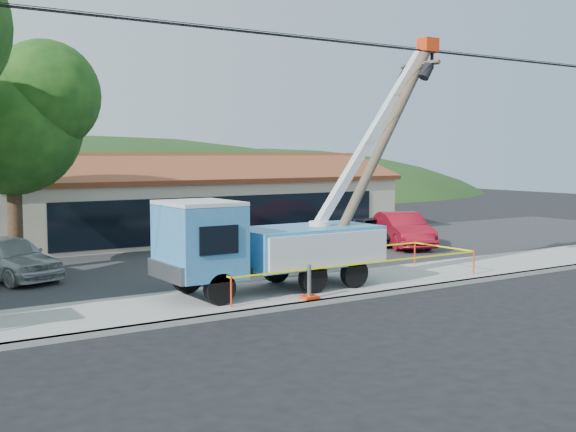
{
  "coord_description": "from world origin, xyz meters",
  "views": [
    {
      "loc": [
        -13.4,
        -15.7,
        4.68
      ],
      "look_at": [
        0.25,
        5.0,
        2.51
      ],
      "focal_mm": 45.0,
      "sensor_mm": 36.0,
      "label": 1
    }
  ],
  "objects_px": {
    "utility_truck": "(267,242)",
    "car_dark": "(372,246)",
    "car_silver": "(10,283)",
    "car_red": "(402,249)",
    "leaning_pole": "(380,148)"
  },
  "relations": [
    {
      "from": "utility_truck",
      "to": "car_dark",
      "type": "xyz_separation_m",
      "value": [
        11.13,
        7.94,
        -1.79
      ]
    },
    {
      "from": "car_silver",
      "to": "car_red",
      "type": "distance_m",
      "value": 18.16
    },
    {
      "from": "car_silver",
      "to": "car_red",
      "type": "xyz_separation_m",
      "value": [
        18.13,
        -0.88,
        0.0
      ]
    },
    {
      "from": "leaning_pole",
      "to": "car_dark",
      "type": "distance_m",
      "value": 11.58
    },
    {
      "from": "leaning_pole",
      "to": "car_silver",
      "type": "bearing_deg",
      "value": 146.48
    },
    {
      "from": "car_silver",
      "to": "car_dark",
      "type": "relative_size",
      "value": 1.04
    },
    {
      "from": "utility_truck",
      "to": "car_dark",
      "type": "height_order",
      "value": "utility_truck"
    },
    {
      "from": "leaning_pole",
      "to": "car_silver",
      "type": "relative_size",
      "value": 1.8
    },
    {
      "from": "car_silver",
      "to": "car_red",
      "type": "height_order",
      "value": "car_red"
    },
    {
      "from": "car_silver",
      "to": "leaning_pole",
      "type": "bearing_deg",
      "value": -50.12
    },
    {
      "from": "utility_truck",
      "to": "car_red",
      "type": "relative_size",
      "value": 2.13
    },
    {
      "from": "car_silver",
      "to": "car_red",
      "type": "relative_size",
      "value": 0.95
    },
    {
      "from": "utility_truck",
      "to": "car_dark",
      "type": "bearing_deg",
      "value": 35.5
    },
    {
      "from": "utility_truck",
      "to": "car_red",
      "type": "bearing_deg",
      "value": 28.18
    },
    {
      "from": "car_dark",
      "to": "car_silver",
      "type": "bearing_deg",
      "value": -170.34
    }
  ]
}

